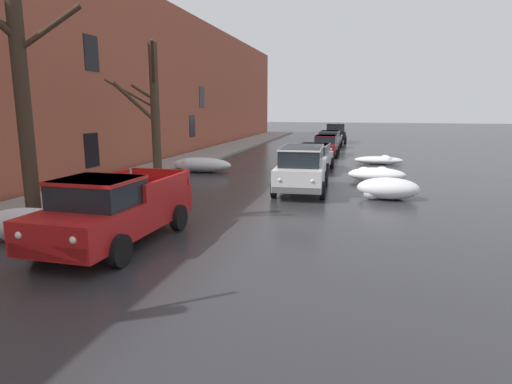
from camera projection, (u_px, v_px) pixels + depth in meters
The scene contains 17 objects.
left_sidewalk_slab at pixel (127, 180), 20.26m from camera, with size 3.23×80.00×0.13m, color gray.
brick_townhouse_facade at pixel (78, 71), 19.82m from camera, with size 0.63×80.00×9.98m.
snow_bank_near_corner_left at pixel (153, 182), 18.37m from camera, with size 2.84×1.07×0.59m.
snow_bank_along_left_kerb at pixel (376, 175), 20.10m from camera, with size 2.58×1.34×0.68m.
snow_bank_mid_block_left at pixel (31, 225), 11.17m from camera, with size 2.75×1.09×0.84m.
snow_bank_near_corner_right at pixel (380, 160), 26.21m from camera, with size 2.84×1.04×0.55m.
snow_bank_along_right_kerb at pixel (200, 165), 23.09m from camera, with size 3.17×1.32×0.76m.
snow_bank_far_right_pile at pixel (388, 189), 16.26m from camera, with size 2.26×1.27×0.80m.
bare_tree_second_along_sidewalk at pixel (20, 89), 11.52m from camera, with size 3.27×2.09×7.32m.
bare_tree_mid_block at pixel (153, 111), 19.01m from camera, with size 3.13×2.32×6.05m.
pickup_truck_red_approaching_near_lane at pixel (113, 210), 10.77m from camera, with size 2.32×5.03×1.76m.
suv_white_parked_kerbside_close at pixel (302, 168), 17.51m from camera, with size 2.14×4.44×1.82m.
sedan_silver_parked_kerbside_mid at pixel (313, 157), 23.45m from camera, with size 2.10×4.26×1.42m.
sedan_maroon_parked_far_down_block at pixel (326, 145), 30.67m from camera, with size 1.85×4.38×1.42m.
sedan_grey_queued_behind_truck at pixel (329, 139), 36.40m from camera, with size 2.09×4.16×1.42m.
suv_black_at_far_intersection at pixel (335, 132), 42.25m from camera, with size 2.27×4.91×1.82m.
fire_hydrant at pixel (6, 227), 11.20m from camera, with size 0.42×0.22×0.71m.
Camera 1 is at (3.91, -0.07, 3.37)m, focal length 30.75 mm.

